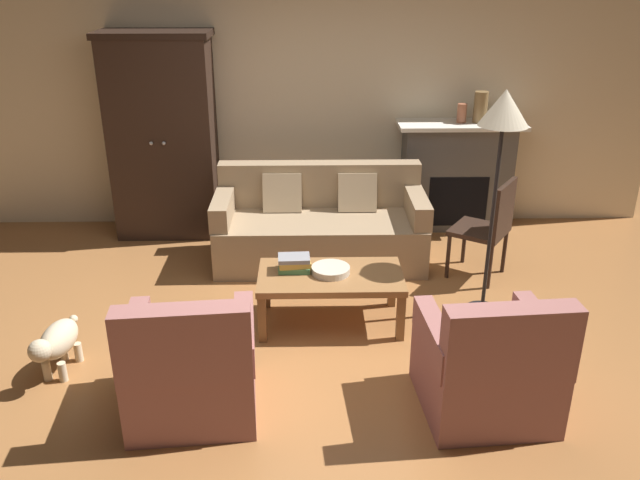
# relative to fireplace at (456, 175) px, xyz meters

# --- Properties ---
(ground_plane) EXTENTS (9.60, 9.60, 0.00)m
(ground_plane) POSITION_rel_fireplace_xyz_m (-1.55, -2.30, -0.57)
(ground_plane) COLOR #9E6638
(back_wall) EXTENTS (7.20, 0.10, 2.80)m
(back_wall) POSITION_rel_fireplace_xyz_m (-1.55, 0.25, 0.83)
(back_wall) COLOR beige
(back_wall) RESTS_ON ground
(fireplace) EXTENTS (1.26, 0.48, 1.12)m
(fireplace) POSITION_rel_fireplace_xyz_m (0.00, 0.00, 0.00)
(fireplace) COLOR #4C4947
(fireplace) RESTS_ON ground
(armoire) EXTENTS (1.06, 0.57, 2.01)m
(armoire) POSITION_rel_fireplace_xyz_m (-2.95, -0.08, 0.44)
(armoire) COLOR black
(armoire) RESTS_ON ground
(couch) EXTENTS (1.92, 0.86, 0.86)m
(couch) POSITION_rel_fireplace_xyz_m (-1.42, -0.79, -0.25)
(couch) COLOR #937A5B
(couch) RESTS_ON ground
(coffee_table) EXTENTS (1.10, 0.60, 0.42)m
(coffee_table) POSITION_rel_fireplace_xyz_m (-1.36, -1.97, -0.20)
(coffee_table) COLOR olive
(coffee_table) RESTS_ON ground
(fruit_bowl) EXTENTS (0.29, 0.29, 0.05)m
(fruit_bowl) POSITION_rel_fireplace_xyz_m (-1.36, -1.95, -0.12)
(fruit_bowl) COLOR beige
(fruit_bowl) RESTS_ON coffee_table
(book_stack) EXTENTS (0.26, 0.19, 0.12)m
(book_stack) POSITION_rel_fireplace_xyz_m (-1.64, -1.90, -0.09)
(book_stack) COLOR #427A4C
(book_stack) RESTS_ON coffee_table
(mantel_vase_terracotta) EXTENTS (0.09, 0.09, 0.19)m
(mantel_vase_terracotta) POSITION_rel_fireplace_xyz_m (-0.00, -0.02, 0.64)
(mantel_vase_terracotta) COLOR #A86042
(mantel_vase_terracotta) RESTS_ON fireplace
(mantel_vase_bronze) EXTENTS (0.13, 0.13, 0.31)m
(mantel_vase_bronze) POSITION_rel_fireplace_xyz_m (0.18, -0.02, 0.70)
(mantel_vase_bronze) COLOR olive
(mantel_vase_bronze) RESTS_ON fireplace
(armchair_near_left) EXTENTS (0.84, 0.83, 0.88)m
(armchair_near_left) POSITION_rel_fireplace_xyz_m (-2.25, -3.04, -0.25)
(armchair_near_left) COLOR #935B56
(armchair_near_left) RESTS_ON ground
(armchair_near_right) EXTENTS (0.83, 0.83, 0.88)m
(armchair_near_right) POSITION_rel_fireplace_xyz_m (-0.43, -3.07, -0.25)
(armchair_near_right) COLOR #935B56
(armchair_near_right) RESTS_ON ground
(side_chair_wooden) EXTENTS (0.61, 0.61, 0.90)m
(side_chair_wooden) POSITION_rel_fireplace_xyz_m (0.04, -1.21, -0.06)
(side_chair_wooden) COLOR black
(side_chair_wooden) RESTS_ON ground
(floor_lamp) EXTENTS (0.36, 0.36, 1.78)m
(floor_lamp) POSITION_rel_fireplace_xyz_m (-0.13, -1.82, 0.97)
(floor_lamp) COLOR black
(floor_lamp) RESTS_ON ground
(dog) EXTENTS (0.25, 0.57, 0.39)m
(dog) POSITION_rel_fireplace_xyz_m (-3.23, -2.61, -0.32)
(dog) COLOR beige
(dog) RESTS_ON ground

